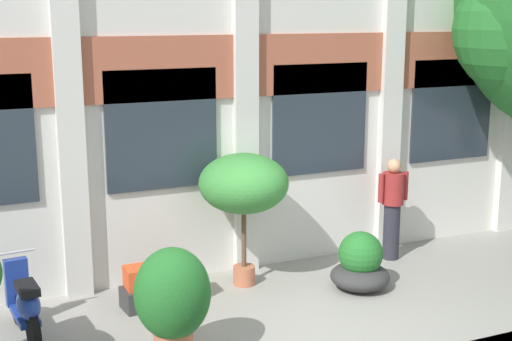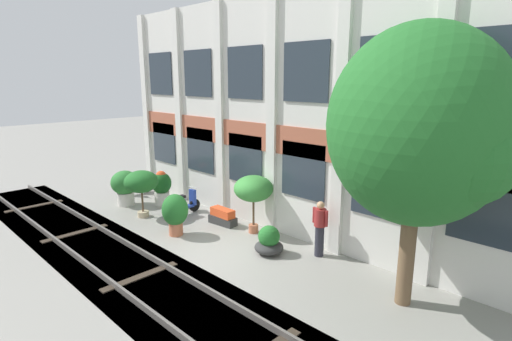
{
  "view_description": "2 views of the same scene",
  "coord_description": "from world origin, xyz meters",
  "px_view_note": "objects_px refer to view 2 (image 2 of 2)",
  "views": [
    {
      "loc": [
        -4.04,
        -7.06,
        3.88
      ],
      "look_at": [
        -0.09,
        1.91,
        1.68
      ],
      "focal_mm": 50.0,
      "sensor_mm": 36.0,
      "label": 1
    },
    {
      "loc": [
        8.49,
        -6.84,
        4.98
      ],
      "look_at": [
        0.04,
        1.73,
        2.19
      ],
      "focal_mm": 28.0,
      "sensor_mm": 36.0,
      "label": 2
    }
  ],
  "objects_px": {
    "potted_plant_terracotta_small": "(141,183)",
    "scooter_near_curb": "(138,184)",
    "potted_plant_square_trough": "(223,217)",
    "potted_plant_stone_basin": "(125,185)",
    "potted_plant_tall_urn": "(253,189)",
    "scooter_second_parked": "(184,203)",
    "resident_by_doorway": "(320,227)",
    "potted_plant_glazed_jar": "(175,212)",
    "broadleaf_tree": "(418,131)",
    "potted_plant_ribbed_drum": "(162,186)",
    "potted_plant_wide_bowl": "(269,242)"
  },
  "relations": [
    {
      "from": "potted_plant_terracotta_small",
      "to": "scooter_near_curb",
      "type": "bearing_deg",
      "value": 153.73
    },
    {
      "from": "potted_plant_square_trough",
      "to": "potted_plant_terracotta_small",
      "type": "bearing_deg",
      "value": -149.93
    },
    {
      "from": "potted_plant_stone_basin",
      "to": "potted_plant_terracotta_small",
      "type": "height_order",
      "value": "potted_plant_terracotta_small"
    },
    {
      "from": "potted_plant_tall_urn",
      "to": "scooter_second_parked",
      "type": "distance_m",
      "value": 3.31
    },
    {
      "from": "potted_plant_terracotta_small",
      "to": "resident_by_doorway",
      "type": "xyz_separation_m",
      "value": [
        6.57,
        1.83,
        -0.43
      ]
    },
    {
      "from": "potted_plant_glazed_jar",
      "to": "potted_plant_terracotta_small",
      "type": "distance_m",
      "value": 2.39
    },
    {
      "from": "potted_plant_terracotta_small",
      "to": "potted_plant_glazed_jar",
      "type": "bearing_deg",
      "value": -3.83
    },
    {
      "from": "broadleaf_tree",
      "to": "potted_plant_tall_urn",
      "type": "height_order",
      "value": "broadleaf_tree"
    },
    {
      "from": "potted_plant_ribbed_drum",
      "to": "potted_plant_square_trough",
      "type": "bearing_deg",
      "value": 4.46
    },
    {
      "from": "potted_plant_square_trough",
      "to": "potted_plant_ribbed_drum",
      "type": "bearing_deg",
      "value": -175.54
    },
    {
      "from": "potted_plant_ribbed_drum",
      "to": "scooter_near_curb",
      "type": "height_order",
      "value": "potted_plant_ribbed_drum"
    },
    {
      "from": "potted_plant_stone_basin",
      "to": "scooter_near_curb",
      "type": "height_order",
      "value": "potted_plant_stone_basin"
    },
    {
      "from": "broadleaf_tree",
      "to": "potted_plant_glazed_jar",
      "type": "distance_m",
      "value": 7.83
    },
    {
      "from": "scooter_near_curb",
      "to": "scooter_second_parked",
      "type": "xyz_separation_m",
      "value": [
        3.73,
        -0.21,
        0.0
      ]
    },
    {
      "from": "potted_plant_terracotta_small",
      "to": "scooter_near_curb",
      "type": "xyz_separation_m",
      "value": [
        -2.84,
        1.4,
        -0.86
      ]
    },
    {
      "from": "potted_plant_ribbed_drum",
      "to": "potted_plant_stone_basin",
      "type": "height_order",
      "value": "potted_plant_stone_basin"
    },
    {
      "from": "potted_plant_glazed_jar",
      "to": "potted_plant_tall_urn",
      "type": "height_order",
      "value": "potted_plant_tall_urn"
    },
    {
      "from": "broadleaf_tree",
      "to": "potted_plant_stone_basin",
      "type": "distance_m",
      "value": 11.6
    },
    {
      "from": "scooter_second_parked",
      "to": "potted_plant_square_trough",
      "type": "bearing_deg",
      "value": -84.3
    },
    {
      "from": "potted_plant_tall_urn",
      "to": "resident_by_doorway",
      "type": "xyz_separation_m",
      "value": [
        2.58,
        0.08,
        -0.61
      ]
    },
    {
      "from": "potted_plant_square_trough",
      "to": "potted_plant_glazed_jar",
      "type": "bearing_deg",
      "value": -101.42
    },
    {
      "from": "potted_plant_square_trough",
      "to": "scooter_near_curb",
      "type": "distance_m",
      "value": 5.51
    },
    {
      "from": "potted_plant_square_trough",
      "to": "potted_plant_terracotta_small",
      "type": "height_order",
      "value": "potted_plant_terracotta_small"
    },
    {
      "from": "potted_plant_glazed_jar",
      "to": "scooter_near_curb",
      "type": "xyz_separation_m",
      "value": [
        -5.17,
        1.56,
        -0.35
      ]
    },
    {
      "from": "broadleaf_tree",
      "to": "resident_by_doorway",
      "type": "xyz_separation_m",
      "value": [
        -2.82,
        0.69,
        -3.04
      ]
    },
    {
      "from": "potted_plant_stone_basin",
      "to": "broadleaf_tree",
      "type": "bearing_deg",
      "value": 4.61
    },
    {
      "from": "potted_plant_wide_bowl",
      "to": "scooter_near_curb",
      "type": "relative_size",
      "value": 0.61
    },
    {
      "from": "potted_plant_ribbed_drum",
      "to": "potted_plant_wide_bowl",
      "type": "bearing_deg",
      "value": -3.2
    },
    {
      "from": "potted_plant_glazed_jar",
      "to": "scooter_second_parked",
      "type": "bearing_deg",
      "value": 136.76
    },
    {
      "from": "resident_by_doorway",
      "to": "potted_plant_square_trough",
      "type": "bearing_deg",
      "value": -83.24
    },
    {
      "from": "potted_plant_square_trough",
      "to": "potted_plant_stone_basin",
      "type": "xyz_separation_m",
      "value": [
        -4.43,
        -1.3,
        0.55
      ]
    },
    {
      "from": "broadleaf_tree",
      "to": "scooter_near_curb",
      "type": "height_order",
      "value": "broadleaf_tree"
    },
    {
      "from": "potted_plant_tall_urn",
      "to": "potted_plant_stone_basin",
      "type": "height_order",
      "value": "potted_plant_tall_urn"
    },
    {
      "from": "potted_plant_ribbed_drum",
      "to": "scooter_second_parked",
      "type": "height_order",
      "value": "potted_plant_ribbed_drum"
    },
    {
      "from": "potted_plant_square_trough",
      "to": "scooter_near_curb",
      "type": "height_order",
      "value": "scooter_near_curb"
    },
    {
      "from": "broadleaf_tree",
      "to": "potted_plant_glazed_jar",
      "type": "relative_size",
      "value": 4.45
    },
    {
      "from": "broadleaf_tree",
      "to": "potted_plant_terracotta_small",
      "type": "relative_size",
      "value": 3.52
    },
    {
      "from": "potted_plant_glazed_jar",
      "to": "potted_plant_ribbed_drum",
      "type": "bearing_deg",
      "value": 154.83
    },
    {
      "from": "potted_plant_wide_bowl",
      "to": "potted_plant_stone_basin",
      "type": "distance_m",
      "value": 7.24
    },
    {
      "from": "potted_plant_stone_basin",
      "to": "potted_plant_glazed_jar",
      "type": "bearing_deg",
      "value": -5.66
    },
    {
      "from": "potted_plant_square_trough",
      "to": "broadleaf_tree",
      "type": "bearing_deg",
      "value": -3.42
    },
    {
      "from": "potted_plant_square_trough",
      "to": "potted_plant_stone_basin",
      "type": "relative_size",
      "value": 0.77
    },
    {
      "from": "potted_plant_glazed_jar",
      "to": "potted_plant_tall_urn",
      "type": "distance_m",
      "value": 2.62
    },
    {
      "from": "scooter_near_curb",
      "to": "scooter_second_parked",
      "type": "height_order",
      "value": "same"
    },
    {
      "from": "potted_plant_ribbed_drum",
      "to": "potted_plant_tall_urn",
      "type": "bearing_deg",
      "value": 5.73
    },
    {
      "from": "broadleaf_tree",
      "to": "resident_by_doorway",
      "type": "distance_m",
      "value": 4.2
    },
    {
      "from": "broadleaf_tree",
      "to": "scooter_second_parked",
      "type": "distance_m",
      "value": 9.17
    },
    {
      "from": "scooter_near_curb",
      "to": "resident_by_doorway",
      "type": "height_order",
      "value": "resident_by_doorway"
    },
    {
      "from": "broadleaf_tree",
      "to": "potted_plant_wide_bowl",
      "type": "bearing_deg",
      "value": -176.97
    },
    {
      "from": "broadleaf_tree",
      "to": "potted_plant_tall_urn",
      "type": "bearing_deg",
      "value": 173.57
    }
  ]
}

